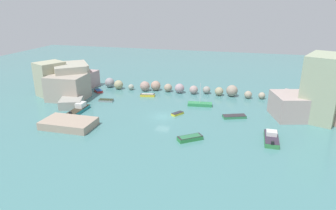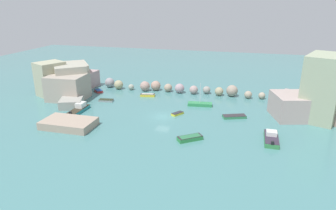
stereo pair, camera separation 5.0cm
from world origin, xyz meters
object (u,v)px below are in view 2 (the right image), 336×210
object	(u,v)px
moored_boat_2	(79,109)
moored_boat_8	(148,95)
moored_boat_1	(234,116)
moored_boat_3	(271,138)
moored_boat_9	(70,127)
stone_dock	(69,123)
moored_boat_6	(99,91)
moored_boat_0	(177,114)
moored_boat_5	(190,138)
moored_boat_4	(106,100)
moored_boat_7	(200,104)

from	to	relation	value
moored_boat_2	moored_boat_8	size ratio (longest dim) A/B	1.79
moored_boat_1	moored_boat_3	bearing A→B (deg)	-75.59
moored_boat_2	moored_boat_3	distance (m)	36.06
moored_boat_3	moored_boat_9	world-z (taller)	moored_boat_3
stone_dock	moored_boat_1	bearing A→B (deg)	23.41
moored_boat_3	moored_boat_6	bearing A→B (deg)	66.38
moored_boat_0	moored_boat_3	world-z (taller)	moored_boat_3
stone_dock	moored_boat_5	world-z (taller)	stone_dock
moored_boat_6	moored_boat_9	size ratio (longest dim) A/B	0.68
stone_dock	moored_boat_1	distance (m)	29.79
moored_boat_9	moored_boat_6	bearing A→B (deg)	37.30
moored_boat_2	moored_boat_6	world-z (taller)	moored_boat_2
moored_boat_0	moored_boat_1	world-z (taller)	moored_boat_1
moored_boat_0	moored_boat_3	bearing A→B (deg)	-80.23
moored_boat_0	moored_boat_4	xyz separation A→B (m)	(-16.82, 3.83, 0.01)
moored_boat_2	moored_boat_8	bearing A→B (deg)	-38.13
moored_boat_6	moored_boat_8	world-z (taller)	moored_boat_8
moored_boat_4	moored_boat_7	bearing A→B (deg)	-1.45
moored_boat_0	moored_boat_1	xyz separation A→B (m)	(10.61, 1.19, 0.03)
moored_boat_7	moored_boat_8	bearing A→B (deg)	-20.66
moored_boat_2	moored_boat_6	xyz separation A→B (m)	(-2.64, 13.20, -0.28)
moored_boat_2	moored_boat_0	bearing A→B (deg)	-80.84
stone_dock	moored_boat_7	distance (m)	26.25
moored_boat_7	stone_dock	bearing A→B (deg)	33.95
moored_boat_7	moored_boat_4	bearing A→B (deg)	0.73
moored_boat_5	moored_boat_9	xyz separation A→B (m)	(-20.68, -0.87, -0.02)
moored_boat_1	moored_boat_6	size ratio (longest dim) A/B	1.64
moored_boat_1	moored_boat_3	size ratio (longest dim) A/B	0.81
moored_boat_9	moored_boat_3	bearing A→B (deg)	-60.69
moored_boat_0	moored_boat_4	distance (m)	17.25
moored_boat_1	moored_boat_4	xyz separation A→B (m)	(-27.43, 2.64, -0.03)
moored_boat_1	moored_boat_6	world-z (taller)	moored_boat_6
stone_dock	moored_boat_7	size ratio (longest dim) A/B	1.73
moored_boat_1	moored_boat_3	distance (m)	10.43
moored_boat_1	moored_boat_9	size ratio (longest dim) A/B	1.12
stone_dock	moored_boat_9	xyz separation A→B (m)	(0.51, -0.51, -0.32)
moored_boat_1	moored_boat_9	xyz separation A→B (m)	(-26.82, -12.34, 0.08)
stone_dock	moored_boat_0	distance (m)	19.83
moored_boat_8	moored_boat_1	bearing A→B (deg)	147.59
stone_dock	moored_boat_3	size ratio (longest dim) A/B	1.58
moored_boat_2	moored_boat_4	size ratio (longest dim) A/B	1.88
moored_boat_0	moored_boat_5	size ratio (longest dim) A/B	0.64
stone_dock	moored_boat_4	bearing A→B (deg)	90.37
moored_boat_2	moored_boat_4	bearing A→B (deg)	-18.46
moored_boat_8	moored_boat_4	bearing A→B (deg)	27.42
stone_dock	moored_boat_8	distance (m)	21.51
moored_boat_2	moored_boat_9	distance (m)	8.35
stone_dock	moored_boat_4	world-z (taller)	stone_dock
moored_boat_5	moored_boat_0	bearing A→B (deg)	-103.50
moored_boat_6	moored_boat_8	bearing A→B (deg)	-137.07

